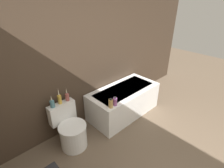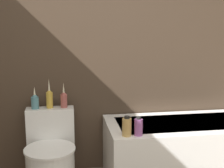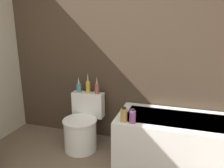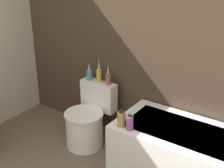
{
  "view_description": "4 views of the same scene",
  "coord_description": "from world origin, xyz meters",
  "px_view_note": "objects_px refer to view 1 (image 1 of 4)",
  "views": [
    {
      "loc": [
        -1.37,
        -0.15,
        2.25
      ],
      "look_at": [
        0.3,
        1.61,
        0.97
      ],
      "focal_mm": 28.0,
      "sensor_mm": 36.0,
      "label": 1
    },
    {
      "loc": [
        -0.24,
        -0.77,
        1.47
      ],
      "look_at": [
        0.15,
        1.74,
        0.97
      ],
      "focal_mm": 50.0,
      "sensor_mm": 36.0,
      "label": 2
    },
    {
      "loc": [
        0.77,
        -0.54,
        1.57
      ],
      "look_at": [
        0.07,
        1.7,
        0.94
      ],
      "focal_mm": 35.0,
      "sensor_mm": 36.0,
      "label": 3
    },
    {
      "loc": [
        1.6,
        -0.53,
        2.09
      ],
      "look_at": [
        0.13,
        1.59,
        0.96
      ],
      "focal_mm": 50.0,
      "sensor_mm": 36.0,
      "label": 4
    }
  ],
  "objects_px": {
    "vase_silver": "(59,98)",
    "shampoo_bottle_tall": "(111,103)",
    "toilet": "(71,131)",
    "shampoo_bottle_short": "(115,101)",
    "bathtub": "(123,101)",
    "vase_gold": "(52,103)",
    "vase_bronze": "(67,96)"
  },
  "relations": [
    {
      "from": "toilet",
      "to": "vase_silver",
      "type": "bearing_deg",
      "value": 90.0
    },
    {
      "from": "bathtub",
      "to": "vase_gold",
      "type": "xyz_separation_m",
      "value": [
        -1.36,
        0.22,
        0.48
      ]
    },
    {
      "from": "vase_bronze",
      "to": "shampoo_bottle_short",
      "type": "xyz_separation_m",
      "value": [
        0.59,
        -0.49,
        -0.13
      ]
    },
    {
      "from": "toilet",
      "to": "vase_bronze",
      "type": "bearing_deg",
      "value": 59.73
    },
    {
      "from": "toilet",
      "to": "shampoo_bottle_short",
      "type": "height_order",
      "value": "shampoo_bottle_short"
    },
    {
      "from": "bathtub",
      "to": "vase_bronze",
      "type": "distance_m",
      "value": 1.22
    },
    {
      "from": "shampoo_bottle_tall",
      "to": "shampoo_bottle_short",
      "type": "relative_size",
      "value": 1.05
    },
    {
      "from": "toilet",
      "to": "vase_gold",
      "type": "bearing_deg",
      "value": 121.1
    },
    {
      "from": "bathtub",
      "to": "vase_gold",
      "type": "relative_size",
      "value": 6.95
    },
    {
      "from": "vase_silver",
      "to": "shampoo_bottle_short",
      "type": "xyz_separation_m",
      "value": [
        0.72,
        -0.5,
        -0.15
      ]
    },
    {
      "from": "bathtub",
      "to": "vase_silver",
      "type": "height_order",
      "value": "vase_silver"
    },
    {
      "from": "toilet",
      "to": "bathtub",
      "type": "bearing_deg",
      "value": -0.12
    },
    {
      "from": "bathtub",
      "to": "vase_bronze",
      "type": "relative_size",
      "value": 6.18
    },
    {
      "from": "vase_silver",
      "to": "vase_bronze",
      "type": "bearing_deg",
      "value": -2.14
    },
    {
      "from": "vase_gold",
      "to": "toilet",
      "type": "bearing_deg",
      "value": -58.9
    },
    {
      "from": "toilet",
      "to": "vase_silver",
      "type": "height_order",
      "value": "vase_silver"
    },
    {
      "from": "bathtub",
      "to": "vase_bronze",
      "type": "height_order",
      "value": "vase_bronze"
    },
    {
      "from": "shampoo_bottle_short",
      "to": "toilet",
      "type": "bearing_deg",
      "value": 159.48
    },
    {
      "from": "shampoo_bottle_tall",
      "to": "shampoo_bottle_short",
      "type": "distance_m",
      "value": 0.1
    },
    {
      "from": "toilet",
      "to": "vase_gold",
      "type": "relative_size",
      "value": 3.34
    },
    {
      "from": "vase_silver",
      "to": "shampoo_bottle_short",
      "type": "relative_size",
      "value": 1.75
    },
    {
      "from": "shampoo_bottle_tall",
      "to": "shampoo_bottle_short",
      "type": "bearing_deg",
      "value": -2.45
    },
    {
      "from": "vase_gold",
      "to": "shampoo_bottle_short",
      "type": "distance_m",
      "value": 0.99
    },
    {
      "from": "vase_bronze",
      "to": "shampoo_bottle_short",
      "type": "distance_m",
      "value": 0.78
    },
    {
      "from": "bathtub",
      "to": "shampoo_bottle_tall",
      "type": "distance_m",
      "value": 0.75
    },
    {
      "from": "toilet",
      "to": "shampoo_bottle_tall",
      "type": "xyz_separation_m",
      "value": [
        0.63,
        -0.27,
        0.36
      ]
    },
    {
      "from": "toilet",
      "to": "shampoo_bottle_short",
      "type": "xyz_separation_m",
      "value": [
        0.72,
        -0.27,
        0.36
      ]
    },
    {
      "from": "shampoo_bottle_short",
      "to": "vase_bronze",
      "type": "bearing_deg",
      "value": 140.13
    },
    {
      "from": "vase_silver",
      "to": "bathtub",
      "type": "bearing_deg",
      "value": -10.66
    },
    {
      "from": "bathtub",
      "to": "toilet",
      "type": "height_order",
      "value": "toilet"
    },
    {
      "from": "vase_silver",
      "to": "shampoo_bottle_tall",
      "type": "distance_m",
      "value": 0.81
    },
    {
      "from": "vase_bronze",
      "to": "shampoo_bottle_short",
      "type": "relative_size",
      "value": 1.48
    }
  ]
}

